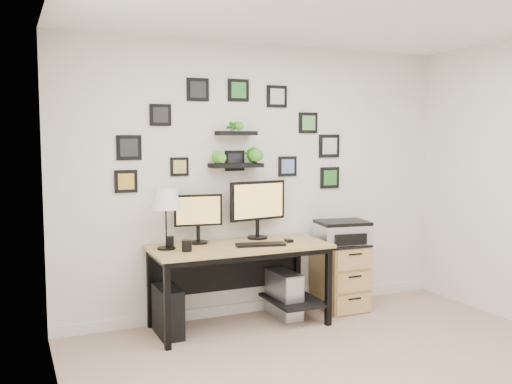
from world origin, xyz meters
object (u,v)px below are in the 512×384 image
desk (242,257)px  monitor_left (198,215)px  file_cabinet (340,276)px  pc_tower_black (168,311)px  pc_tower_grey (284,295)px  table_lamp (166,200)px  mug (187,246)px  printer (343,232)px  monitor_right (258,205)px

desk → monitor_left: monitor_left is taller
monitor_left → file_cabinet: monitor_left is taller
pc_tower_black → pc_tower_grey: pc_tower_grey is taller
table_lamp → pc_tower_black: (-0.01, -0.04, -0.96)m
pc_tower_black → file_cabinet: file_cabinet is taller
table_lamp → file_cabinet: bearing=0.6°
table_lamp → mug: (0.13, -0.17, -0.38)m
mug → printer: printer is taller
monitor_right → desk: bearing=-143.0°
monitor_left → printer: monitor_left is taller
file_cabinet → printer: (0.00, -0.03, 0.45)m
monitor_right → mug: size_ratio=6.06×
monitor_left → monitor_right: monitor_right is taller
pc_tower_grey → printer: size_ratio=0.85×
printer → mug: bearing=-174.6°
desk → file_cabinet: bearing=3.1°
mug → pc_tower_black: size_ratio=0.23×
desk → file_cabinet: 1.13m
desk → table_lamp: table_lamp is taller
file_cabinet → monitor_left: bearing=175.4°
printer → pc_tower_grey: bearing=179.4°
pc_tower_black → printer: printer is taller
desk → mug: mug is taller
pc_tower_grey → pc_tower_black: bearing=-178.2°
desk → file_cabinet: size_ratio=2.39×
monitor_right → mug: monitor_right is taller
mug → table_lamp: bearing=128.8°
monitor_left → pc_tower_black: monitor_left is taller
monitor_right → table_lamp: size_ratio=1.12×
table_lamp → monitor_left: bearing=21.8°
desk → pc_tower_black: desk is taller
table_lamp → pc_tower_black: size_ratio=1.25×
monitor_right → pc_tower_black: (-0.93, -0.18, -0.87)m
table_lamp → mug: bearing=-51.2°
monitor_left → monitor_right: size_ratio=0.76×
monitor_right → pc_tower_grey: (0.21, -0.15, -0.86)m
table_lamp → printer: table_lamp is taller
monitor_right → printer: bearing=-10.3°
mug → file_cabinet: 1.71m
desk → file_cabinet: (1.09, 0.06, -0.29)m
pc_tower_black → file_cabinet: bearing=2.3°
monitor_left → mug: bearing=-123.6°
desk → mug: (-0.55, -0.13, 0.17)m
mug → printer: (1.64, 0.15, -0.02)m
desk → monitor_right: (0.24, 0.18, 0.45)m
monitor_right → file_cabinet: bearing=-8.3°
desk → monitor_left: bearing=153.9°
table_lamp → file_cabinet: (1.77, 0.02, -0.84)m
monitor_left → pc_tower_grey: monitor_left is taller
monitor_left → table_lamp: bearing=-158.2°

